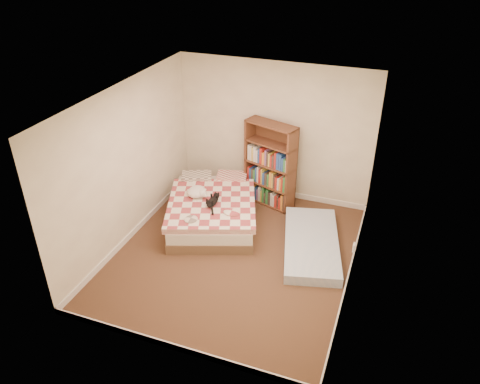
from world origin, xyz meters
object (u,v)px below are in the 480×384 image
(bed, at_px, (213,208))
(white_dog, at_px, (197,192))
(black_cat, at_px, (213,201))
(bookshelf, at_px, (270,174))
(floor_mattress, at_px, (311,244))

(bed, height_order, white_dog, white_dog)
(black_cat, relative_size, white_dog, 1.26)
(bookshelf, distance_m, black_cat, 1.28)
(bed, relative_size, bookshelf, 1.47)
(white_dog, bearing_deg, bed, -7.04)
(floor_mattress, bearing_deg, bookshelf, 118.57)
(bed, xyz_separation_m, bookshelf, (0.73, 0.90, 0.33))
(bookshelf, height_order, floor_mattress, bookshelf)
(floor_mattress, bearing_deg, white_dog, 162.13)
(bookshelf, xyz_separation_m, white_dog, (-0.97, -0.99, -0.02))
(bed, distance_m, black_cat, 0.37)
(bed, bearing_deg, floor_mattress, -26.86)
(bed, xyz_separation_m, white_dog, (-0.25, -0.08, 0.31))
(bookshelf, height_order, black_cat, bookshelf)
(floor_mattress, relative_size, black_cat, 3.29)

